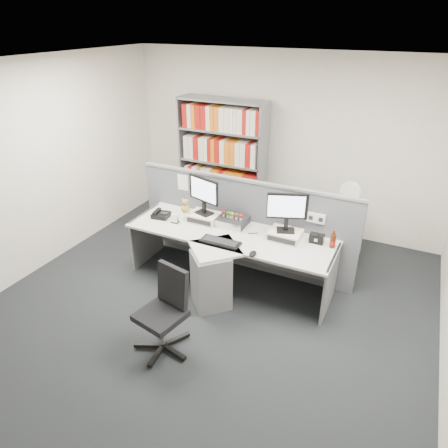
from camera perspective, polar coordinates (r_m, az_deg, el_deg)
The scene contains 21 objects.
ground at distance 4.80m, azimuth -3.48°, elevation -13.07°, with size 5.50×5.50×0.00m, color #23262A.
room_shell at distance 3.89m, azimuth -4.22°, elevation 7.47°, with size 5.04×5.54×2.72m.
partition at distance 5.37m, azimuth 2.84°, elevation 0.05°, with size 3.00×0.08×1.27m.
desk at distance 4.95m, azimuth -0.28°, elevation -5.04°, with size 2.60×1.20×0.72m.
monitor_riser_left at distance 5.28m, azimuth -2.80°, elevation 0.99°, with size 0.38×0.31×0.10m.
monitor_riser_right at distance 4.90m, azimuth 8.59°, elevation -1.52°, with size 0.38×0.31×0.10m.
monitor_left at distance 5.13m, azimuth -2.87°, elevation 4.43°, with size 0.47×0.21×0.49m.
monitor_right at distance 4.75m, azimuth 8.88°, elevation 2.08°, with size 0.46×0.22×0.48m.
desktop_pc at distance 5.17m, azimuth 1.21°, elevation 0.41°, with size 0.36×0.32×0.10m.
figurines at distance 5.11m, azimuth 1.11°, elevation 1.34°, with size 0.29×0.05×0.09m.
keyboard at distance 4.76m, azimuth -0.51°, elevation -2.54°, with size 0.48×0.18×0.03m.
mouse at distance 4.53m, azimuth 4.08°, elevation -4.19°, with size 0.08×0.12×0.05m, color black.
desk_phone at distance 5.43m, azimuth -8.90°, elevation 1.31°, with size 0.24×0.23×0.09m.
desk_calendar at distance 5.25m, azimuth -6.92°, elevation 0.70°, with size 0.10×0.07×0.12m.
plush_toy at distance 5.25m, azimuth -5.46°, elevation 2.39°, with size 0.11×0.11×0.20m.
speaker at distance 4.88m, azimuth 12.93°, elevation -2.00°, with size 0.17×0.09×0.11m, color black.
cola_bottle at distance 4.81m, azimuth 15.07°, elevation -2.32°, with size 0.07×0.07×0.22m.
shelving_unit at distance 6.59m, azimuth -0.23°, elevation 8.46°, with size 1.41×0.40×2.00m.
filing_cabinet at distance 5.88m, azimuth 16.48°, elevation -1.87°, with size 0.45×0.61×0.70m.
desk_fan at distance 5.60m, azimuth 17.35°, elevation 4.03°, with size 0.29×0.18×0.49m.
office_chair at distance 4.20m, azimuth -8.25°, elevation -11.68°, with size 0.59×0.59×0.90m.
Camera 1 is at (1.85, -3.16, 3.11)m, focal length 32.48 mm.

